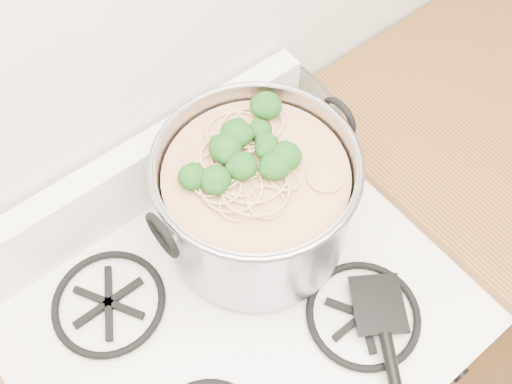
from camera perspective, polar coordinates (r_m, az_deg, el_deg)
name	(u,v)px	position (r m, az deg, el deg)	size (l,w,h in m)	color
gas_range	(242,377)	(1.49, -1.39, -18.01)	(0.76, 0.66, 0.92)	white
counter_right	(476,184)	(1.81, 21.11, 0.72)	(1.00, 0.65, 0.92)	silver
stock_pot	(256,199)	(0.99, 0.00, -0.71)	(0.37, 0.34, 0.23)	gray
spatula	(379,303)	(1.03, 12.19, -10.78)	(0.29, 0.31, 0.02)	black
glass_bowl	(264,124)	(1.21, 0.82, 6.79)	(0.11, 0.11, 0.03)	white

